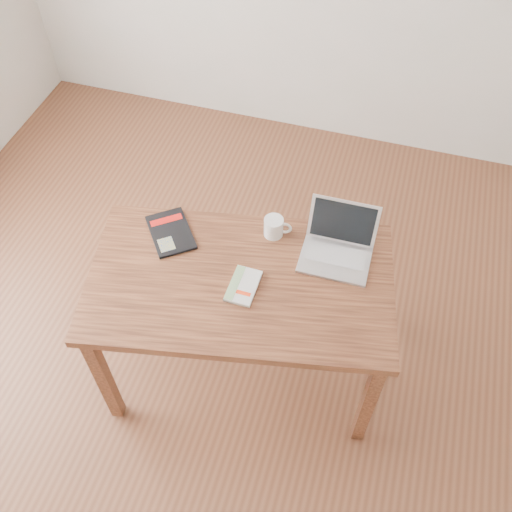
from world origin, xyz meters
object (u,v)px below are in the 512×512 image
(coffee_mug, at_px, (274,227))
(white_guidebook, at_px, (243,286))
(laptop, at_px, (338,246))
(desk, at_px, (241,292))
(black_guidebook, at_px, (171,232))

(coffee_mug, bearing_deg, white_guidebook, -106.40)
(laptop, bearing_deg, coffee_mug, 174.47)
(desk, height_order, white_guidebook, white_guidebook)
(white_guidebook, bearing_deg, desk, 126.62)
(black_guidebook, relative_size, coffee_mug, 2.46)
(black_guidebook, distance_m, coffee_mug, 0.46)
(desk, xyz_separation_m, laptop, (0.35, 0.25, 0.13))
(desk, relative_size, coffee_mug, 11.21)
(white_guidebook, xyz_separation_m, laptop, (0.33, 0.29, 0.04))
(black_guidebook, bearing_deg, white_guidebook, -62.78)
(white_guidebook, distance_m, laptop, 0.44)
(black_guidebook, height_order, coffee_mug, coffee_mug)
(white_guidebook, height_order, laptop, laptop)
(laptop, height_order, coffee_mug, laptop)
(white_guidebook, height_order, coffee_mug, coffee_mug)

